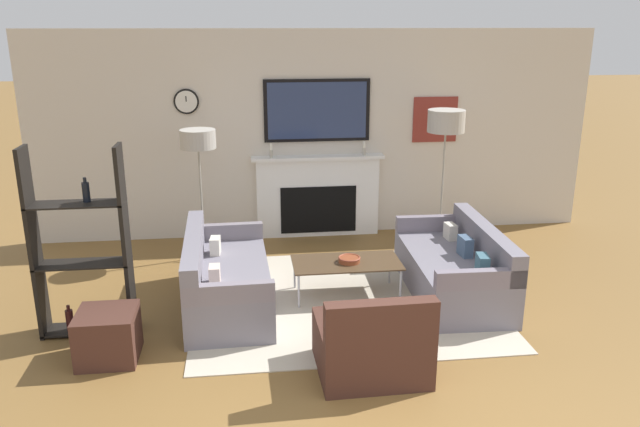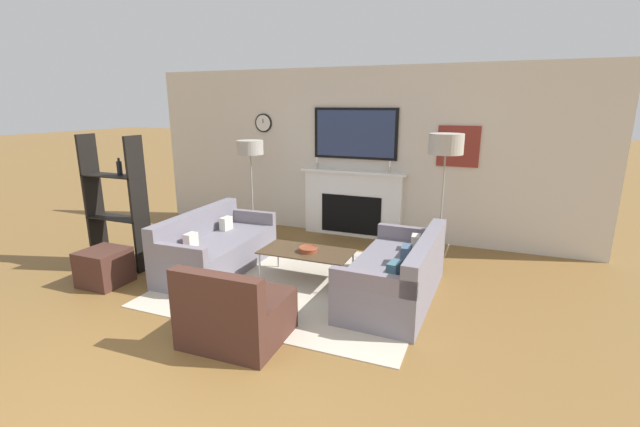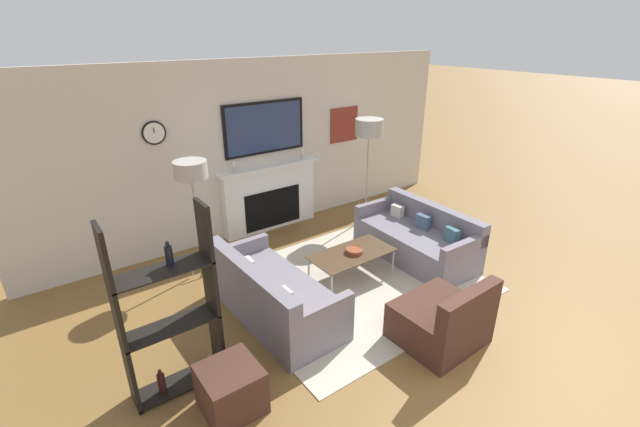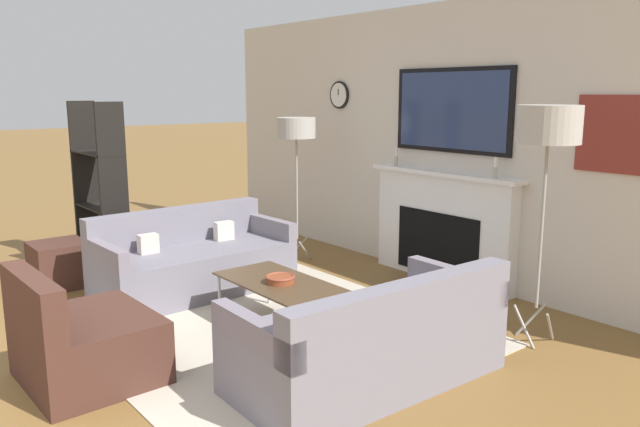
{
  "view_description": "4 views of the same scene",
  "coord_description": "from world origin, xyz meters",
  "px_view_note": "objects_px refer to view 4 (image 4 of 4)",
  "views": [
    {
      "loc": [
        -0.96,
        -2.98,
        2.76
      ],
      "look_at": [
        -0.21,
        3.12,
        0.88
      ],
      "focal_mm": 35.0,
      "sensor_mm": 36.0,
      "label": 1
    },
    {
      "loc": [
        2.07,
        -1.54,
        2.13
      ],
      "look_at": [
        0.11,
        3.31,
        0.79
      ],
      "focal_mm": 24.0,
      "sensor_mm": 36.0,
      "label": 2
    },
    {
      "loc": [
        -3.19,
        -0.73,
        3.08
      ],
      "look_at": [
        -0.31,
        3.2,
        0.97
      ],
      "focal_mm": 24.0,
      "sensor_mm": 36.0,
      "label": 3
    },
    {
      "loc": [
        3.92,
        0.28,
        1.85
      ],
      "look_at": [
        0.08,
        3.38,
        0.89
      ],
      "focal_mm": 35.0,
      "sensor_mm": 36.0,
      "label": 4
    }
  ],
  "objects_px": {
    "decorative_bowl": "(280,279)",
    "shelf_unit": "(100,196)",
    "floor_lamp_right": "(549,127)",
    "couch_left": "(193,263)",
    "ottoman": "(59,264)",
    "floor_lamp_left": "(296,130)",
    "couch_right": "(371,342)",
    "coffee_table": "(280,284)",
    "armchair": "(83,343)"
  },
  "relations": [
    {
      "from": "couch_right",
      "to": "coffee_table",
      "type": "relative_size",
      "value": 1.59
    },
    {
      "from": "coffee_table",
      "to": "decorative_bowl",
      "type": "bearing_deg",
      "value": -26.06
    },
    {
      "from": "floor_lamp_right",
      "to": "couch_left",
      "type": "bearing_deg",
      "value": -152.07
    },
    {
      "from": "couch_left",
      "to": "decorative_bowl",
      "type": "relative_size",
      "value": 7.77
    },
    {
      "from": "decorative_bowl",
      "to": "shelf_unit",
      "type": "bearing_deg",
      "value": -169.24
    },
    {
      "from": "coffee_table",
      "to": "floor_lamp_left",
      "type": "height_order",
      "value": "floor_lamp_left"
    },
    {
      "from": "couch_right",
      "to": "coffee_table",
      "type": "distance_m",
      "value": 1.16
    },
    {
      "from": "floor_lamp_right",
      "to": "shelf_unit",
      "type": "height_order",
      "value": "same"
    },
    {
      "from": "decorative_bowl",
      "to": "floor_lamp_right",
      "type": "bearing_deg",
      "value": 43.74
    },
    {
      "from": "ottoman",
      "to": "armchair",
      "type": "bearing_deg",
      "value": -12.99
    },
    {
      "from": "armchair",
      "to": "decorative_bowl",
      "type": "xyz_separation_m",
      "value": [
        0.07,
        1.51,
        0.15
      ]
    },
    {
      "from": "decorative_bowl",
      "to": "floor_lamp_right",
      "type": "distance_m",
      "value": 2.28
    },
    {
      "from": "couch_left",
      "to": "decorative_bowl",
      "type": "xyz_separation_m",
      "value": [
        1.29,
        0.09,
        0.14
      ]
    },
    {
      "from": "couch_right",
      "to": "ottoman",
      "type": "relative_size",
      "value": 3.65
    },
    {
      "from": "decorative_bowl",
      "to": "floor_lamp_right",
      "type": "height_order",
      "value": "floor_lamp_right"
    },
    {
      "from": "couch_right",
      "to": "floor_lamp_right",
      "type": "bearing_deg",
      "value": 78.85
    },
    {
      "from": "couch_left",
      "to": "shelf_unit",
      "type": "height_order",
      "value": "shelf_unit"
    },
    {
      "from": "floor_lamp_right",
      "to": "ottoman",
      "type": "bearing_deg",
      "value": -147.24
    },
    {
      "from": "floor_lamp_right",
      "to": "ottoman",
      "type": "relative_size",
      "value": 3.59
    },
    {
      "from": "decorative_bowl",
      "to": "shelf_unit",
      "type": "distance_m",
      "value": 2.6
    },
    {
      "from": "decorative_bowl",
      "to": "floor_lamp_left",
      "type": "xyz_separation_m",
      "value": [
        -1.57,
        1.34,
        1.03
      ]
    },
    {
      "from": "couch_right",
      "to": "shelf_unit",
      "type": "xyz_separation_m",
      "value": [
        -3.65,
        -0.39,
        0.52
      ]
    },
    {
      "from": "couch_right",
      "to": "floor_lamp_right",
      "type": "xyz_separation_m",
      "value": [
        0.28,
        1.43,
        1.33
      ]
    },
    {
      "from": "couch_right",
      "to": "coffee_table",
      "type": "bearing_deg",
      "value": 174.96
    },
    {
      "from": "decorative_bowl",
      "to": "floor_lamp_right",
      "type": "relative_size",
      "value": 0.13
    },
    {
      "from": "floor_lamp_left",
      "to": "shelf_unit",
      "type": "height_order",
      "value": "shelf_unit"
    },
    {
      "from": "couch_left",
      "to": "shelf_unit",
      "type": "relative_size",
      "value": 1.03
    },
    {
      "from": "couch_right",
      "to": "shelf_unit",
      "type": "bearing_deg",
      "value": -173.86
    },
    {
      "from": "armchair",
      "to": "ottoman",
      "type": "relative_size",
      "value": 1.8
    },
    {
      "from": "couch_left",
      "to": "floor_lamp_left",
      "type": "height_order",
      "value": "floor_lamp_left"
    },
    {
      "from": "decorative_bowl",
      "to": "floor_lamp_left",
      "type": "height_order",
      "value": "floor_lamp_left"
    },
    {
      "from": "armchair",
      "to": "ottoman",
      "type": "xyz_separation_m",
      "value": [
        -2.18,
        0.5,
        -0.04
      ]
    },
    {
      "from": "coffee_table",
      "to": "decorative_bowl",
      "type": "relative_size",
      "value": 4.84
    },
    {
      "from": "decorative_bowl",
      "to": "shelf_unit",
      "type": "relative_size",
      "value": 0.13
    },
    {
      "from": "floor_lamp_left",
      "to": "ottoman",
      "type": "xyz_separation_m",
      "value": [
        -0.68,
        -2.35,
        -1.23
      ]
    },
    {
      "from": "decorative_bowl",
      "to": "floor_lamp_right",
      "type": "xyz_separation_m",
      "value": [
        1.4,
        1.34,
        1.19
      ]
    },
    {
      "from": "couch_left",
      "to": "floor_lamp_right",
      "type": "xyz_separation_m",
      "value": [
        2.7,
        1.43,
        1.33
      ]
    },
    {
      "from": "armchair",
      "to": "floor_lamp_left",
      "type": "height_order",
      "value": "floor_lamp_left"
    },
    {
      "from": "coffee_table",
      "to": "floor_lamp_right",
      "type": "height_order",
      "value": "floor_lamp_right"
    },
    {
      "from": "couch_right",
      "to": "decorative_bowl",
      "type": "relative_size",
      "value": 7.71
    },
    {
      "from": "decorative_bowl",
      "to": "ottoman",
      "type": "bearing_deg",
      "value": -155.86
    },
    {
      "from": "shelf_unit",
      "to": "floor_lamp_left",
      "type": "bearing_deg",
      "value": 62.44
    },
    {
      "from": "couch_left",
      "to": "floor_lamp_left",
      "type": "distance_m",
      "value": 1.87
    },
    {
      "from": "armchair",
      "to": "floor_lamp_right",
      "type": "xyz_separation_m",
      "value": [
        1.47,
        2.86,
        1.34
      ]
    },
    {
      "from": "floor_lamp_left",
      "to": "floor_lamp_right",
      "type": "relative_size",
      "value": 0.9
    },
    {
      "from": "armchair",
      "to": "floor_lamp_right",
      "type": "bearing_deg",
      "value": 62.72
    },
    {
      "from": "coffee_table",
      "to": "decorative_bowl",
      "type": "distance_m",
      "value": 0.06
    },
    {
      "from": "armchair",
      "to": "shelf_unit",
      "type": "relative_size",
      "value": 0.5
    },
    {
      "from": "couch_right",
      "to": "decorative_bowl",
      "type": "xyz_separation_m",
      "value": [
        -1.12,
        0.09,
        0.14
      ]
    },
    {
      "from": "floor_lamp_left",
      "to": "ottoman",
      "type": "distance_m",
      "value": 2.74
    }
  ]
}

